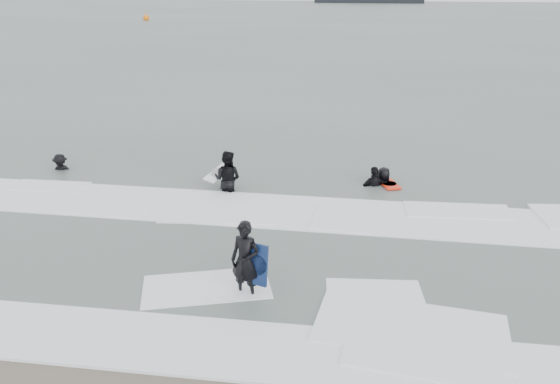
# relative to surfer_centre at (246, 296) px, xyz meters

# --- Properties ---
(ground) EXTENTS (320.00, 320.00, 0.00)m
(ground) POSITION_rel_surfer_centre_xyz_m (0.20, -1.30, 0.00)
(ground) COLOR brown
(ground) RESTS_ON ground
(sea) EXTENTS (320.00, 320.00, 0.00)m
(sea) POSITION_rel_surfer_centre_xyz_m (0.20, 78.70, 0.06)
(sea) COLOR #47544C
(sea) RESTS_ON ground
(surfer_centre) EXTENTS (0.77, 0.60, 1.85)m
(surfer_centre) POSITION_rel_surfer_centre_xyz_m (0.00, 0.00, 0.00)
(surfer_centre) COLOR black
(surfer_centre) RESTS_ON ground
(surfer_wading) EXTENTS (1.07, 0.90, 1.97)m
(surfer_wading) POSITION_rel_surfer_centre_xyz_m (-1.96, 6.22, 0.00)
(surfer_wading) COLOR black
(surfer_wading) RESTS_ON ground
(surfer_breaker) EXTENTS (1.06, 0.71, 1.51)m
(surfer_breaker) POSITION_rel_surfer_centre_xyz_m (-8.56, 7.24, 0.00)
(surfer_breaker) COLOR black
(surfer_breaker) RESTS_ON ground
(surfer_right_near) EXTENTS (1.18, 0.79, 1.86)m
(surfer_right_near) POSITION_rel_surfer_centre_xyz_m (2.90, 7.44, 0.00)
(surfer_right_near) COLOR black
(surfer_right_near) RESTS_ON ground
(surfer_right_far) EXTENTS (0.93, 0.68, 1.77)m
(surfer_right_far) POSITION_rel_surfer_centre_xyz_m (3.20, 7.69, 0.00)
(surfer_right_far) COLOR black
(surfer_right_far) RESTS_ON ground
(surf_foam) EXTENTS (30.03, 9.06, 0.09)m
(surf_foam) POSITION_rel_surfer_centre_xyz_m (0.20, 2.40, 0.04)
(surf_foam) COLOR white
(surf_foam) RESTS_ON ground
(bodyboards) EXTENTS (6.62, 8.17, 1.25)m
(bodyboards) POSITION_rel_surfer_centre_xyz_m (0.44, 4.70, 0.50)
(bodyboards) COLOR #0E1D44
(bodyboards) RESTS_ON ground
(buoy) EXTENTS (1.00, 1.00, 1.65)m
(buoy) POSITION_rel_surfer_centre_xyz_m (-33.39, 77.93, 0.42)
(buoy) COLOR orange
(buoy) RESTS_ON ground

